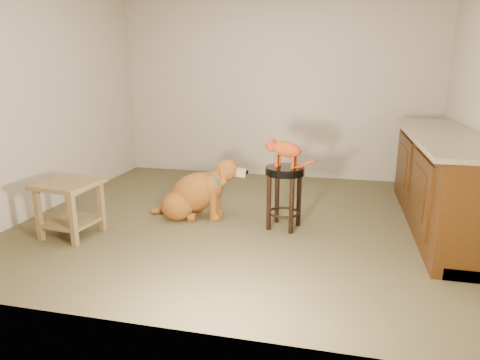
% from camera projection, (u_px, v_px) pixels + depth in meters
% --- Properties ---
extents(floor, '(4.50, 4.00, 0.01)m').
position_uv_depth(floor, '(246.00, 220.00, 4.50)').
color(floor, brown).
rests_on(floor, ground).
extents(room_shell, '(4.54, 4.04, 2.62)m').
position_uv_depth(room_shell, '(246.00, 55.00, 4.08)').
color(room_shell, '#BEB199').
rests_on(room_shell, ground).
extents(cabinet_run, '(0.70, 2.56, 0.94)m').
position_uv_depth(cabinet_run, '(443.00, 184.00, 4.24)').
color(cabinet_run, '#40230B').
rests_on(cabinet_run, ground).
extents(padded_stool, '(0.38, 0.38, 0.62)m').
position_uv_depth(padded_stool, '(284.00, 185.00, 4.18)').
color(padded_stool, black).
rests_on(padded_stool, ground).
extents(wood_stool, '(0.44, 0.44, 0.67)m').
position_uv_depth(wood_stool, '(425.00, 183.00, 4.64)').
color(wood_stool, brown).
rests_on(wood_stool, ground).
extents(side_table, '(0.57, 0.57, 0.53)m').
position_uv_depth(side_table, '(70.00, 200.00, 4.01)').
color(side_table, brown).
rests_on(side_table, ground).
extents(golden_retriever, '(1.08, 0.55, 0.68)m').
position_uv_depth(golden_retriever, '(196.00, 194.00, 4.55)').
color(golden_retriever, brown).
rests_on(golden_retriever, ground).
extents(tabby_kitten, '(0.50, 0.20, 0.31)m').
position_uv_depth(tabby_kitten, '(284.00, 150.00, 4.10)').
color(tabby_kitten, maroon).
rests_on(tabby_kitten, padded_stool).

